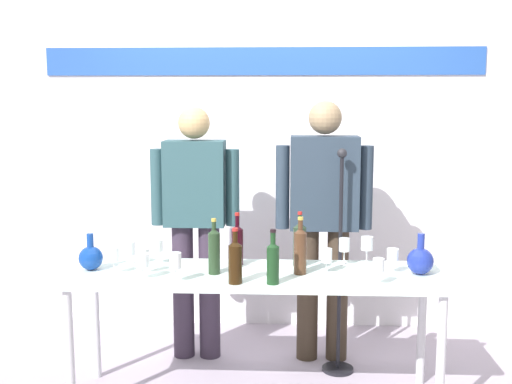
{
  "coord_description": "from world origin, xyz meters",
  "views": [
    {
      "loc": [
        0.17,
        -3.41,
        1.72
      ],
      "look_at": [
        0.0,
        0.15,
        1.19
      ],
      "focal_mm": 43.76,
      "sensor_mm": 36.0,
      "label": 1
    }
  ],
  "objects_px": {
    "wine_glass_left_3": "(157,246)",
    "microphone_stand": "(339,300)",
    "wine_bottle_4": "(273,261)",
    "wine_bottle_5": "(300,243)",
    "wine_glass_right_4": "(393,255)",
    "presenter_right": "(324,213)",
    "wine_bottle_1": "(300,249)",
    "wine_glass_left_5": "(142,261)",
    "wine_glass_right_2": "(327,256)",
    "wine_glass_left_4": "(175,261)",
    "presenter_left": "(195,217)",
    "wine_glass_left_2": "(143,256)",
    "wine_bottle_3": "(235,260)",
    "wine_glass_right_1": "(344,246)",
    "wine_glass_right_3": "(367,244)",
    "display_table": "(255,284)",
    "wine_bottle_0": "(214,250)",
    "wine_glass_left_0": "(129,249)",
    "wine_glass_right_0": "(378,266)",
    "decanter_blue_left": "(91,257)",
    "wine_glass_left_1": "(114,255)"
  },
  "relations": [
    {
      "from": "presenter_right",
      "to": "wine_bottle_3",
      "type": "xyz_separation_m",
      "value": [
        -0.51,
        -0.81,
        -0.11
      ]
    },
    {
      "from": "wine_glass_left_0",
      "to": "wine_glass_left_2",
      "type": "bearing_deg",
      "value": -54.66
    },
    {
      "from": "wine_bottle_0",
      "to": "wine_bottle_1",
      "type": "height_order",
      "value": "wine_bottle_1"
    },
    {
      "from": "presenter_left",
      "to": "wine_bottle_5",
      "type": "xyz_separation_m",
      "value": [
        0.68,
        -0.44,
        -0.06
      ]
    },
    {
      "from": "wine_bottle_1",
      "to": "wine_glass_right_1",
      "type": "xyz_separation_m",
      "value": [
        0.26,
        0.21,
        -0.02
      ]
    },
    {
      "from": "wine_bottle_5",
      "to": "wine_glass_right_4",
      "type": "relative_size",
      "value": 2.27
    },
    {
      "from": "wine_bottle_5",
      "to": "wine_glass_left_2",
      "type": "relative_size",
      "value": 2.24
    },
    {
      "from": "presenter_right",
      "to": "wine_glass_left_1",
      "type": "distance_m",
      "value": 1.38
    },
    {
      "from": "display_table",
      "to": "decanter_blue_left",
      "type": "distance_m",
      "value": 0.95
    },
    {
      "from": "presenter_left",
      "to": "wine_glass_right_0",
      "type": "distance_m",
      "value": 1.35
    },
    {
      "from": "wine_glass_left_2",
      "to": "wine_glass_left_4",
      "type": "xyz_separation_m",
      "value": [
        0.21,
        -0.15,
        0.01
      ]
    },
    {
      "from": "wine_bottle_1",
      "to": "wine_glass_right_2",
      "type": "height_order",
      "value": "wine_bottle_1"
    },
    {
      "from": "wine_bottle_4",
      "to": "wine_bottle_5",
      "type": "bearing_deg",
      "value": 68.34
    },
    {
      "from": "decanter_blue_left",
      "to": "wine_bottle_0",
      "type": "relative_size",
      "value": 0.68
    },
    {
      "from": "presenter_left",
      "to": "wine_bottle_5",
      "type": "distance_m",
      "value": 0.81
    },
    {
      "from": "wine_glass_left_3",
      "to": "microphone_stand",
      "type": "bearing_deg",
      "value": 12.38
    },
    {
      "from": "wine_glass_right_2",
      "to": "wine_glass_right_4",
      "type": "distance_m",
      "value": 0.37
    },
    {
      "from": "wine_glass_right_1",
      "to": "wine_glass_right_2",
      "type": "xyz_separation_m",
      "value": [
        -0.11,
        -0.17,
        -0.02
      ]
    },
    {
      "from": "wine_glass_right_2",
      "to": "wine_glass_right_4",
      "type": "xyz_separation_m",
      "value": [
        0.37,
        0.0,
        0.01
      ]
    },
    {
      "from": "wine_bottle_1",
      "to": "wine_glass_right_1",
      "type": "distance_m",
      "value": 0.34
    },
    {
      "from": "wine_bottle_1",
      "to": "wine_glass_left_3",
      "type": "xyz_separation_m",
      "value": [
        -0.84,
        0.18,
        -0.03
      ]
    },
    {
      "from": "presenter_right",
      "to": "wine_bottle_4",
      "type": "relative_size",
      "value": 5.83
    },
    {
      "from": "wine_glass_left_0",
      "to": "wine_glass_right_1",
      "type": "distance_m",
      "value": 1.26
    },
    {
      "from": "wine_bottle_1",
      "to": "wine_glass_left_5",
      "type": "height_order",
      "value": "wine_bottle_1"
    },
    {
      "from": "wine_bottle_3",
      "to": "wine_glass_right_1",
      "type": "height_order",
      "value": "wine_bottle_3"
    },
    {
      "from": "wine_glass_right_0",
      "to": "wine_bottle_5",
      "type": "bearing_deg",
      "value": 137.62
    },
    {
      "from": "wine_bottle_1",
      "to": "wine_glass_left_2",
      "type": "distance_m",
      "value": 0.88
    },
    {
      "from": "wine_glass_left_3",
      "to": "wine_glass_left_5",
      "type": "height_order",
      "value": "wine_glass_left_3"
    },
    {
      "from": "wine_glass_right_3",
      "to": "wine_glass_right_4",
      "type": "xyz_separation_m",
      "value": [
        0.12,
        -0.21,
        -0.01
      ]
    },
    {
      "from": "display_table",
      "to": "wine_glass_left_2",
      "type": "bearing_deg",
      "value": -174.1
    },
    {
      "from": "presenter_right",
      "to": "wine_glass_left_3",
      "type": "height_order",
      "value": "presenter_right"
    },
    {
      "from": "wine_glass_left_4",
      "to": "microphone_stand",
      "type": "xyz_separation_m",
      "value": [
        0.93,
        0.61,
        -0.4
      ]
    },
    {
      "from": "wine_glass_right_0",
      "to": "presenter_left",
      "type": "bearing_deg",
      "value": 143.18
    },
    {
      "from": "wine_bottle_3",
      "to": "wine_bottle_4",
      "type": "xyz_separation_m",
      "value": [
        0.2,
        0.0,
        -0.0
      ]
    },
    {
      "from": "presenter_left",
      "to": "wine_glass_left_4",
      "type": "bearing_deg",
      "value": -89.45
    },
    {
      "from": "wine_bottle_4",
      "to": "microphone_stand",
      "type": "relative_size",
      "value": 0.21
    },
    {
      "from": "microphone_stand",
      "to": "wine_glass_right_4",
      "type": "bearing_deg",
      "value": -56.33
    },
    {
      "from": "wine_bottle_4",
      "to": "wine_glass_right_3",
      "type": "distance_m",
      "value": 0.71
    },
    {
      "from": "wine_glass_left_3",
      "to": "wine_glass_right_2",
      "type": "distance_m",
      "value": 1.0
    },
    {
      "from": "wine_glass_left_1",
      "to": "wine_glass_left_5",
      "type": "bearing_deg",
      "value": -27.06
    },
    {
      "from": "wine_bottle_4",
      "to": "wine_glass_left_4",
      "type": "xyz_separation_m",
      "value": [
        -0.52,
        0.01,
        -0.01
      ]
    },
    {
      "from": "wine_glass_right_4",
      "to": "wine_bottle_0",
      "type": "bearing_deg",
      "value": -176.9
    },
    {
      "from": "display_table",
      "to": "presenter_right",
      "type": "distance_m",
      "value": 0.78
    },
    {
      "from": "presenter_right",
      "to": "wine_glass_left_4",
      "type": "bearing_deg",
      "value": -136.01
    },
    {
      "from": "wine_glass_left_5",
      "to": "wine_glass_right_3",
      "type": "distance_m",
      "value": 1.31
    },
    {
      "from": "wine_glass_left_3",
      "to": "wine_glass_right_2",
      "type": "height_order",
      "value": "wine_glass_left_3"
    },
    {
      "from": "wine_glass_left_2",
      "to": "wine_glass_left_4",
      "type": "bearing_deg",
      "value": -35.88
    },
    {
      "from": "wine_bottle_0",
      "to": "wine_glass_left_0",
      "type": "relative_size",
      "value": 2.2
    },
    {
      "from": "presenter_right",
      "to": "wine_bottle_5",
      "type": "xyz_separation_m",
      "value": [
        -0.16,
        -0.44,
        -0.1
      ]
    },
    {
      "from": "presenter_left",
      "to": "wine_bottle_3",
      "type": "xyz_separation_m",
      "value": [
        0.33,
        -0.81,
        -0.07
      ]
    }
  ]
}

